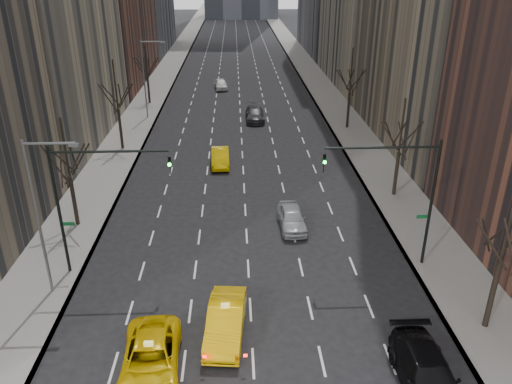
{
  "coord_description": "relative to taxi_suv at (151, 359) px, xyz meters",
  "views": [
    {
      "loc": [
        -0.63,
        -13.87,
        17.1
      ],
      "look_at": [
        0.63,
        15.61,
        3.5
      ],
      "focal_mm": 35.0,
      "sensor_mm": 36.0,
      "label": 1
    }
  ],
  "objects": [
    {
      "name": "streetlight_far",
      "position": [
        -6.18,
        41.37,
        4.84
      ],
      "size": [
        2.83,
        0.22,
        9.0
      ],
      "color": "slate",
      "rests_on": "ground"
    },
    {
      "name": "taxi_suv",
      "position": [
        0.0,
        0.0,
        0.0
      ],
      "size": [
        2.91,
        5.76,
        1.56
      ],
      "primitive_type": "imported",
      "rotation": [
        0.0,
        0.0,
        0.06
      ],
      "color": "#E7B904",
      "rests_on": "ground"
    },
    {
      "name": "traffic_mast_right",
      "position": [
        13.77,
        8.36,
        4.71
      ],
      "size": [
        6.69,
        0.39,
        8.0
      ],
      "color": "black",
      "rests_on": "ground"
    },
    {
      "name": "sidewalk_right",
      "position": [
        16.91,
        66.37,
        -0.71
      ],
      "size": [
        4.5,
        320.0,
        0.15
      ],
      "primitive_type": "cube",
      "color": "slate",
      "rests_on": "ground"
    },
    {
      "name": "far_taxi",
      "position": [
        2.58,
        25.74,
        -0.03
      ],
      "size": [
        1.73,
        4.6,
        1.5
      ],
      "primitive_type": "imported",
      "rotation": [
        0.0,
        0.0,
        0.03
      ],
      "color": "yellow",
      "rests_on": "ground"
    },
    {
      "name": "tree_lw_c",
      "position": [
        -7.34,
        30.37,
        3.26
      ],
      "size": [
        3.36,
        3.5,
        8.74
      ],
      "color": "black",
      "rests_on": "ground"
    },
    {
      "name": "silver_sedan_ahead",
      "position": [
        7.89,
        13.5,
        -0.03
      ],
      "size": [
        1.95,
        4.47,
        1.5
      ],
      "primitive_type": "imported",
      "rotation": [
        0.0,
        0.0,
        0.04
      ],
      "color": "#A1A3A9",
      "rests_on": "ground"
    },
    {
      "name": "sidewalk_left",
      "position": [
        -7.59,
        66.37,
        -0.71
      ],
      "size": [
        4.5,
        320.0,
        0.15
      ],
      "primitive_type": "cube",
      "color": "slate",
      "rests_on": "ground"
    },
    {
      "name": "parked_suv_black",
      "position": [
        12.16,
        -1.57,
        0.05
      ],
      "size": [
        2.37,
        5.74,
        1.66
      ],
      "primitive_type": "imported",
      "rotation": [
        0.0,
        0.0,
        -0.01
      ],
      "color": "black",
      "rests_on": "ground"
    },
    {
      "name": "taxi_sedan",
      "position": [
        3.37,
        2.43,
        0.05
      ],
      "size": [
        2.21,
        5.2,
        1.67
      ],
      "primitive_type": "imported",
      "rotation": [
        0.0,
        0.0,
        -0.09
      ],
      "color": "#FFBC05",
      "rests_on": "ground"
    },
    {
      "name": "tree_lw_d",
      "position": [
        -7.34,
        48.37,
        2.78
      ],
      "size": [
        3.36,
        3.5,
        7.36
      ],
      "color": "black",
      "rests_on": "ground"
    },
    {
      "name": "tree_rw_a",
      "position": [
        16.66,
        2.37,
        3.1
      ],
      "size": [
        3.36,
        3.5,
        8.28
      ],
      "color": "black",
      "rests_on": "ground"
    },
    {
      "name": "traffic_mast_left",
      "position": [
        -4.44,
        8.36,
        4.71
      ],
      "size": [
        6.69,
        0.39,
        8.0
      ],
      "color": "black",
      "rests_on": "ground"
    },
    {
      "name": "tree_lw_b",
      "position": [
        -7.34,
        14.37,
        2.94
      ],
      "size": [
        3.36,
        3.5,
        7.82
      ],
      "color": "black",
      "rests_on": "ground"
    },
    {
      "name": "tree_rw_c",
      "position": [
        16.66,
        36.37,
        3.26
      ],
      "size": [
        3.36,
        3.5,
        8.74
      ],
      "color": "black",
      "rests_on": "ground"
    },
    {
      "name": "far_car_white",
      "position": [
        1.97,
        56.35,
        -0.04
      ],
      "size": [
        2.22,
        4.51,
        1.48
      ],
      "primitive_type": "imported",
      "rotation": [
        0.0,
        0.0,
        0.11
      ],
      "color": "white",
      "rests_on": "ground"
    },
    {
      "name": "tree_rw_b",
      "position": [
        16.66,
        18.37,
        2.94
      ],
      "size": [
        3.36,
        3.5,
        7.82
      ],
      "color": "black",
      "rests_on": "ground"
    },
    {
      "name": "far_suv_grey",
      "position": [
        6.35,
        39.94,
        -0.01
      ],
      "size": [
        2.19,
        5.32,
        1.54
      ],
      "primitive_type": "imported",
      "rotation": [
        0.0,
        0.0,
        0.01
      ],
      "color": "#2F2F34",
      "rests_on": "ground"
    },
    {
      "name": "streetlight_near",
      "position": [
        -6.18,
        6.37,
        4.84
      ],
      "size": [
        2.83,
        0.22,
        9.0
      ],
      "color": "slate",
      "rests_on": "ground"
    }
  ]
}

